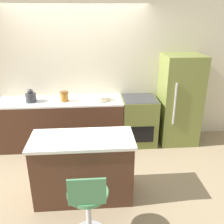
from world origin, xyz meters
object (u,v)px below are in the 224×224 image
Objects in this scene: refrigerator at (179,100)px; mixing_bowl at (102,98)px; oven_range at (139,121)px; stool_chair at (88,206)px; kettle at (31,97)px.

mixing_bowl is (-1.45, -0.05, 0.10)m from refrigerator.
mixing_bowl is at bearing -177.91° from refrigerator.
oven_range is 0.98× the size of stool_chair.
refrigerator reaches higher than mixing_bowl.
oven_range is 0.85m from refrigerator.
mixing_bowl is (-0.70, -0.05, 0.49)m from oven_range.
kettle is 1.24m from mixing_bowl.
mixing_bowl reaches higher than oven_range.
stool_chair is at bearing -96.20° from mixing_bowl.
stool_chair is at bearing -64.75° from kettle.
kettle is at bearing 180.00° from mixing_bowl.
kettle is (-1.93, -0.05, 0.54)m from oven_range.
mixing_bowl is (0.23, 2.14, 0.49)m from stool_chair.
refrigerator reaches higher than kettle.
kettle is 0.82× the size of mixing_bowl.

